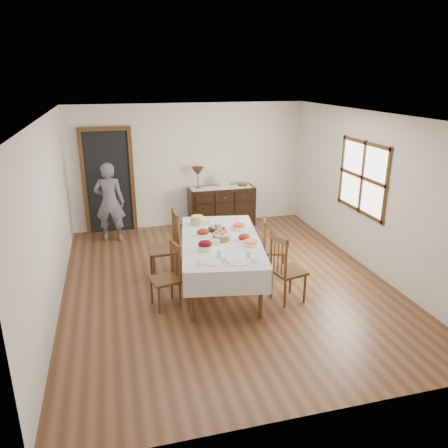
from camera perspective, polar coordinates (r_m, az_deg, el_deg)
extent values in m
plane|color=brown|center=(7.06, 0.21, -7.57)|extent=(6.00, 6.00, 0.00)
cube|color=silver|center=(6.33, 0.24, 13.96)|extent=(5.00, 6.00, 0.02)
cube|color=white|center=(9.42, -4.52, 7.59)|extent=(5.00, 0.02, 2.60)
cube|color=white|center=(3.96, 11.63, -9.39)|extent=(5.00, 0.02, 2.60)
cube|color=white|center=(6.43, -21.84, 0.82)|extent=(0.02, 6.00, 2.60)
cube|color=white|center=(7.59, 18.82, 3.82)|extent=(0.02, 6.00, 2.60)
cube|color=white|center=(7.78, 17.71, 5.82)|extent=(0.02, 1.30, 1.10)
cube|color=#533419|center=(7.78, 17.63, 5.81)|extent=(0.03, 1.46, 1.26)
cube|color=black|center=(9.30, -14.84, 5.28)|extent=(0.90, 0.06, 2.10)
cube|color=#533419|center=(9.28, -14.83, 5.25)|extent=(1.04, 0.08, 2.18)
cube|color=white|center=(6.61, -0.41, -2.18)|extent=(1.48, 2.40, 0.04)
cylinder|color=#533419|center=(5.88, -4.14, -9.41)|extent=(0.06, 0.06, 0.73)
cylinder|color=#533419|center=(5.96, 4.84, -9.03)|extent=(0.06, 0.06, 0.73)
cylinder|color=#533419|center=(7.65, -4.44, -2.48)|extent=(0.06, 0.06, 0.73)
cylinder|color=#533419|center=(7.71, 2.42, -2.27)|extent=(0.06, 0.06, 0.73)
cube|color=white|center=(6.65, -5.33, -3.56)|extent=(0.40, 2.26, 0.35)
cube|color=white|center=(6.74, 4.46, -3.24)|extent=(0.40, 2.26, 0.35)
cube|color=white|center=(5.64, 0.55, -7.79)|extent=(1.15, 0.21, 0.35)
cube|color=white|center=(7.73, -1.09, -0.21)|extent=(1.15, 0.21, 0.35)
cube|color=#533419|center=(6.25, -7.71, -7.21)|extent=(0.47, 0.47, 0.04)
cylinder|color=#533419|center=(6.44, -9.44, -8.66)|extent=(0.03, 0.03, 0.39)
cylinder|color=#533419|center=(6.17, -8.46, -9.87)|extent=(0.03, 0.03, 0.39)
cylinder|color=#533419|center=(6.53, -6.84, -8.11)|extent=(0.03, 0.03, 0.39)
cylinder|color=#533419|center=(6.27, -5.76, -9.27)|extent=(0.03, 0.03, 0.39)
cylinder|color=#533419|center=(6.34, -6.88, -4.23)|extent=(0.04, 0.04, 0.51)
cylinder|color=#533419|center=(6.06, -5.71, -5.32)|extent=(0.04, 0.04, 0.51)
cube|color=#533419|center=(6.11, -6.39, -2.88)|extent=(0.12, 0.37, 0.07)
cylinder|color=#533419|center=(6.28, -6.59, -4.65)|extent=(0.02, 0.02, 0.42)
cylinder|color=#533419|center=(6.21, -6.31, -4.92)|extent=(0.02, 0.02, 0.42)
cylinder|color=#533419|center=(6.14, -6.01, -5.20)|extent=(0.02, 0.02, 0.42)
cube|color=#533419|center=(7.06, -7.91, -3.36)|extent=(0.48, 0.48, 0.04)
cylinder|color=#533419|center=(7.30, -9.50, -4.84)|extent=(0.04, 0.04, 0.47)
cylinder|color=#533419|center=(6.97, -9.08, -6.03)|extent=(0.04, 0.04, 0.47)
cylinder|color=#533419|center=(7.35, -6.62, -4.53)|extent=(0.04, 0.04, 0.47)
cylinder|color=#533419|center=(7.02, -6.06, -5.70)|extent=(0.04, 0.04, 0.47)
cylinder|color=#533419|center=(7.16, -6.63, -0.34)|extent=(0.04, 0.04, 0.61)
cylinder|color=#533419|center=(6.80, -6.02, -1.40)|extent=(0.04, 0.04, 0.61)
cube|color=#533419|center=(6.89, -6.41, 1.20)|extent=(0.06, 0.44, 0.09)
cylinder|color=#533419|center=(7.08, -6.48, -0.76)|extent=(0.02, 0.02, 0.50)
cylinder|color=#533419|center=(6.99, -6.33, -1.03)|extent=(0.02, 0.02, 0.50)
cylinder|color=#533419|center=(6.89, -6.17, -1.30)|extent=(0.02, 0.02, 0.50)
cube|color=#533419|center=(6.40, 8.43, -6.14)|extent=(0.51, 0.51, 0.04)
cylinder|color=#533419|center=(6.48, 10.49, -8.30)|extent=(0.04, 0.04, 0.44)
cylinder|color=#533419|center=(6.72, 8.67, -7.13)|extent=(0.04, 0.04, 0.44)
cylinder|color=#533419|center=(6.29, 7.96, -9.04)|extent=(0.04, 0.04, 0.44)
cylinder|color=#533419|center=(6.54, 6.19, -7.80)|extent=(0.04, 0.04, 0.44)
cylinder|color=#533419|center=(6.04, 8.08, -4.72)|extent=(0.04, 0.04, 0.57)
cylinder|color=#533419|center=(6.32, 6.15, -3.55)|extent=(0.04, 0.04, 0.57)
cube|color=#533419|center=(6.09, 7.19, -2.00)|extent=(0.13, 0.41, 0.08)
cylinder|color=#533419|center=(6.12, 7.57, -4.59)|extent=(0.02, 0.02, 0.47)
cylinder|color=#533419|center=(6.19, 7.09, -4.29)|extent=(0.02, 0.02, 0.47)
cylinder|color=#533419|center=(6.26, 6.61, -4.00)|extent=(0.02, 0.02, 0.47)
cube|color=#533419|center=(7.22, 6.64, -3.41)|extent=(0.49, 0.49, 0.04)
cylinder|color=#533419|center=(7.18, 7.94, -5.53)|extent=(0.03, 0.03, 0.40)
cylinder|color=#533419|center=(7.46, 7.71, -4.52)|extent=(0.03, 0.03, 0.40)
cylinder|color=#533419|center=(7.15, 5.40, -5.52)|extent=(0.03, 0.03, 0.40)
cylinder|color=#533419|center=(7.44, 5.27, -4.50)|extent=(0.03, 0.03, 0.40)
cylinder|color=#533419|center=(6.95, 5.37, -1.94)|extent=(0.04, 0.04, 0.52)
cylinder|color=#533419|center=(7.27, 5.23, -1.00)|extent=(0.04, 0.04, 0.52)
cube|color=#533419|center=(7.04, 5.36, 0.25)|extent=(0.14, 0.37, 0.07)
cylinder|color=#533419|center=(7.04, 5.33, -1.84)|extent=(0.02, 0.02, 0.43)
cylinder|color=#533419|center=(7.12, 5.30, -1.60)|extent=(0.02, 0.02, 0.43)
cylinder|color=#533419|center=(7.20, 5.26, -1.36)|extent=(0.02, 0.02, 0.43)
cube|color=black|center=(9.50, -0.32, 2.31)|extent=(1.42, 0.47, 0.85)
cube|color=black|center=(9.11, -2.53, 3.22)|extent=(0.40, 0.02, 0.17)
sphere|color=brown|center=(9.09, -2.51, 3.19)|extent=(0.03, 0.03, 0.03)
cube|color=black|center=(9.20, 0.06, 3.40)|extent=(0.40, 0.02, 0.17)
sphere|color=brown|center=(9.18, 0.09, 3.37)|extent=(0.03, 0.03, 0.03)
cube|color=black|center=(9.32, 2.60, 3.58)|extent=(0.40, 0.02, 0.17)
sphere|color=brown|center=(9.30, 2.64, 3.55)|extent=(0.03, 0.03, 0.03)
imported|color=slate|center=(8.79, -14.73, 3.09)|extent=(0.58, 0.42, 1.68)
cylinder|color=#915E35|center=(6.57, -0.36, -1.74)|extent=(0.27, 0.27, 0.09)
cylinder|color=white|center=(6.55, -0.36, -1.29)|extent=(0.24, 0.24, 0.02)
sphere|color=#DA7942|center=(6.55, 0.21, -1.00)|extent=(0.08, 0.08, 0.08)
sphere|color=#DA7942|center=(6.60, -0.51, -0.85)|extent=(0.08, 0.08, 0.08)
sphere|color=#DA7942|center=(6.52, -0.94, -1.10)|extent=(0.08, 0.08, 0.08)
sphere|color=#DA7942|center=(6.48, -0.21, -1.24)|extent=(0.08, 0.08, 0.08)
cylinder|color=black|center=(6.94, -0.98, -0.76)|extent=(0.28, 0.28, 0.05)
ellipsoid|color=pink|center=(6.94, -0.36, -0.32)|extent=(0.05, 0.05, 0.06)
ellipsoid|color=#6DBFDA|center=(6.98, -0.65, -0.19)|extent=(0.05, 0.05, 0.06)
ellipsoid|color=#96C572|center=(6.99, -1.13, -0.17)|extent=(0.05, 0.05, 0.06)
ellipsoid|color=#EB9858|center=(6.96, -1.53, -0.26)|extent=(0.05, 0.05, 0.06)
ellipsoid|color=#C399E0|center=(6.90, -1.61, -0.42)|extent=(0.05, 0.05, 0.06)
ellipsoid|color=#DFE462|center=(6.86, -1.32, -0.55)|extent=(0.05, 0.05, 0.06)
ellipsoid|color=pink|center=(6.85, -0.83, -0.58)|extent=(0.05, 0.05, 0.06)
ellipsoid|color=#6DBFDA|center=(6.88, -0.43, -0.48)|extent=(0.05, 0.05, 0.06)
cylinder|color=white|center=(6.81, -2.76, -1.32)|extent=(0.32, 0.32, 0.02)
ellipsoid|color=maroon|center=(6.80, -2.77, -1.07)|extent=(0.19, 0.16, 0.11)
cylinder|color=white|center=(6.61, 2.68, -1.98)|extent=(0.32, 0.32, 0.01)
ellipsoid|color=maroon|center=(6.60, 2.68, -1.74)|extent=(0.19, 0.16, 0.11)
cylinder|color=white|center=(6.21, -2.47, -3.11)|extent=(0.21, 0.21, 0.07)
ellipsoid|color=#5E0310|center=(6.19, -2.47, -2.61)|extent=(0.20, 0.17, 0.11)
cylinder|color=white|center=(7.02, 1.93, -0.49)|extent=(0.24, 0.24, 0.06)
cylinder|color=#F74222|center=(7.00, 1.94, -0.15)|extent=(0.18, 0.18, 0.03)
cylinder|color=tan|center=(7.25, -3.50, 0.34)|extent=(0.22, 0.22, 0.11)
cylinder|color=#FBEB48|center=(7.23, -3.52, 0.90)|extent=(0.20, 0.20, 0.04)
cylinder|color=white|center=(6.38, 3.53, -2.59)|extent=(0.22, 0.22, 0.05)
cylinder|color=#F88146|center=(6.37, 3.53, -2.27)|extent=(0.20, 0.20, 0.02)
cube|color=white|center=(6.42, -1.23, -2.34)|extent=(0.15, 0.11, 0.07)
cylinder|color=white|center=(5.82, -1.71, -4.99)|extent=(0.25, 0.25, 0.01)
cube|color=white|center=(5.79, -3.35, -5.18)|extent=(0.10, 0.13, 0.01)
cube|color=#B8B9BD|center=(5.78, -3.35, -5.13)|extent=(0.04, 0.16, 0.01)
cube|color=#B8B9BD|center=(5.85, -0.17, -4.86)|extent=(0.04, 0.18, 0.01)
cube|color=#B8B9BD|center=(5.86, 0.21, -4.82)|extent=(0.04, 0.14, 0.01)
cylinder|color=white|center=(5.96, -0.63, -3.89)|extent=(0.07, 0.07, 0.10)
cylinder|color=white|center=(5.80, 2.20, -5.06)|extent=(0.25, 0.25, 0.01)
cube|color=white|center=(5.76, 0.57, -5.26)|extent=(0.10, 0.13, 0.01)
cube|color=#B8B9BD|center=(5.76, 0.57, -5.21)|extent=(0.04, 0.16, 0.01)
cube|color=#B8B9BD|center=(5.85, 3.70, -4.92)|extent=(0.04, 0.18, 0.01)
cube|color=#B8B9BD|center=(5.86, 4.08, -4.87)|extent=(0.04, 0.14, 0.01)
cylinder|color=white|center=(5.96, 3.17, -3.95)|extent=(0.07, 0.07, 0.10)
cylinder|color=white|center=(7.24, -1.97, 0.29)|extent=(0.07, 0.07, 0.09)
cylinder|color=white|center=(7.35, 1.88, 0.56)|extent=(0.06, 0.06, 0.09)
cube|color=white|center=(9.36, -0.38, 4.79)|extent=(1.30, 0.35, 0.01)
cylinder|color=brown|center=(9.31, -3.40, 4.74)|extent=(0.12, 0.12, 0.03)
cylinder|color=brown|center=(9.28, -3.42, 5.58)|extent=(0.02, 0.02, 0.25)
cone|color=#3D281C|center=(9.23, -3.44, 6.87)|extent=(0.26, 0.26, 0.18)
cube|color=beige|center=(9.32, 0.01, 5.58)|extent=(0.22, 0.08, 0.28)
cylinder|color=#533419|center=(9.52, 2.45, 5.17)|extent=(0.20, 0.20, 0.06)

